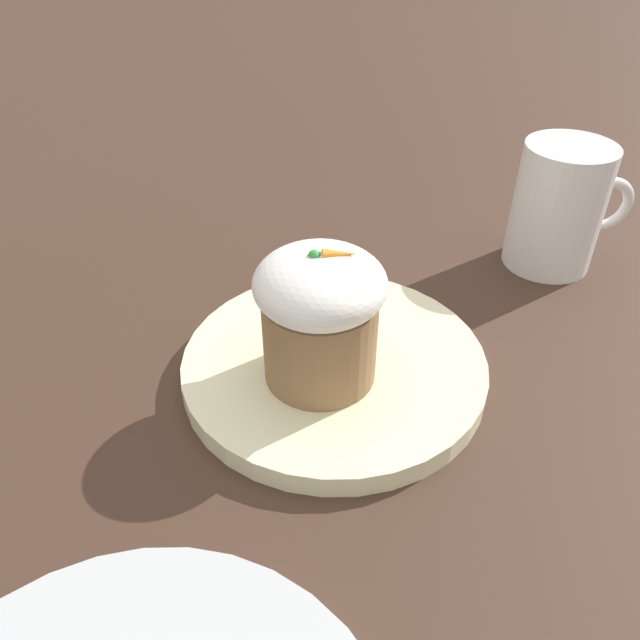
# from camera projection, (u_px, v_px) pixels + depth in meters

# --- Properties ---
(ground_plane) EXTENTS (4.00, 4.00, 0.00)m
(ground_plane) POSITION_uv_depth(u_px,v_px,m) (334.00, 374.00, 0.43)
(ground_plane) COLOR #3D281E
(dessert_plate) EXTENTS (0.21, 0.21, 0.02)m
(dessert_plate) POSITION_uv_depth(u_px,v_px,m) (334.00, 366.00, 0.43)
(dessert_plate) COLOR beige
(dessert_plate) RESTS_ON ground_plane
(carrot_cake) EXTENTS (0.08, 0.08, 0.09)m
(carrot_cake) POSITION_uv_depth(u_px,v_px,m) (320.00, 314.00, 0.38)
(carrot_cake) COLOR olive
(carrot_cake) RESTS_ON dessert_plate
(spoon) EXTENTS (0.05, 0.12, 0.01)m
(spoon) POSITION_uv_depth(u_px,v_px,m) (343.00, 348.00, 0.43)
(spoon) COLOR silver
(spoon) RESTS_ON dessert_plate
(coffee_cup) EXTENTS (0.10, 0.07, 0.11)m
(coffee_cup) POSITION_uv_depth(u_px,v_px,m) (559.00, 207.00, 0.52)
(coffee_cup) COLOR white
(coffee_cup) RESTS_ON ground_plane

